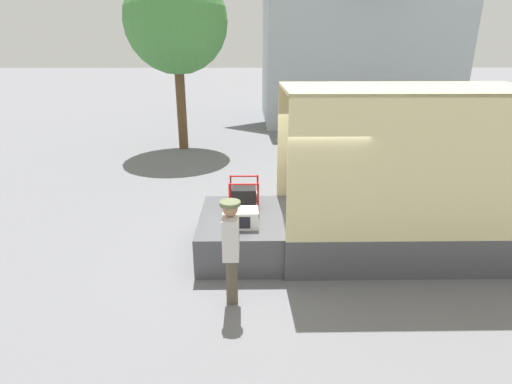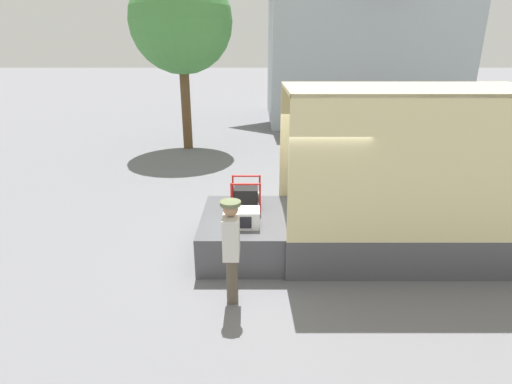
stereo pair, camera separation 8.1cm
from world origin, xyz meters
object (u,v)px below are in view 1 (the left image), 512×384
at_px(box_truck, 491,201).
at_px(street_tree, 176,22).
at_px(worker_person, 231,243).
at_px(portable_generator, 245,197).
at_px(microwave, 244,218).

bearing_deg(box_truck, street_tree, 130.06).
bearing_deg(worker_person, portable_generator, 84.91).
xyz_separation_m(box_truck, portable_generator, (-4.71, 0.38, -0.04)).
height_order(microwave, worker_person, worker_person).
bearing_deg(street_tree, box_truck, -49.94).
xyz_separation_m(box_truck, street_tree, (-7.24, 8.61, 3.65)).
height_order(portable_generator, worker_person, worker_person).
relative_size(microwave, street_tree, 0.08).
height_order(box_truck, worker_person, box_truck).
bearing_deg(box_truck, microwave, -174.18).
relative_size(box_truck, worker_person, 3.95).
height_order(microwave, street_tree, street_tree).
bearing_deg(portable_generator, box_truck, -4.63).
bearing_deg(portable_generator, street_tree, 107.10).
xyz_separation_m(microwave, street_tree, (-2.52, 9.09, 3.76)).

